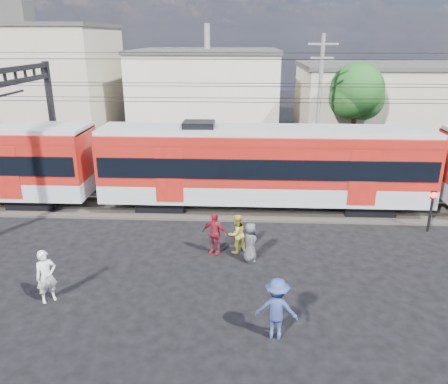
{
  "coord_description": "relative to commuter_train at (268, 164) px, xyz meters",
  "views": [
    {
      "loc": [
        1.47,
        -12.76,
        8.31
      ],
      "look_at": [
        0.57,
        5.0,
        1.96
      ],
      "focal_mm": 35.0,
      "sensor_mm": 36.0,
      "label": 1
    }
  ],
  "objects": [
    {
      "name": "rail_far",
      "position": [
        -2.61,
        0.75,
        -2.22
      ],
      "size": [
        70.0,
        0.12,
        0.12
      ],
      "primitive_type": "cube",
      "color": "#59544C",
      "rests_on": "track_bed"
    },
    {
      "name": "crossing_signal",
      "position": [
        7.15,
        -2.31,
        -1.07
      ],
      "size": [
        0.28,
        0.28,
        1.92
      ],
      "color": "black",
      "rests_on": "ground"
    },
    {
      "name": "tree_near",
      "position": [
        6.57,
        10.09,
        2.26
      ],
      "size": [
        3.82,
        3.64,
        6.72
      ],
      "color": "#382619",
      "rests_on": "ground"
    },
    {
      "name": "building_mideast",
      "position": [
        11.39,
        16.0,
        0.75
      ],
      "size": [
        16.32,
        10.2,
        6.3
      ],
      "color": "tan",
      "rests_on": "ground"
    },
    {
      "name": "pedestrian_b",
      "position": [
        -1.44,
        -4.75,
        -1.59
      ],
      "size": [
        1.0,
        0.98,
        1.63
      ],
      "primitive_type": "imported",
      "rotation": [
        0.0,
        0.0,
        3.82
      ],
      "color": "gold",
      "rests_on": "ground"
    },
    {
      "name": "track_bed",
      "position": [
        -2.61,
        0.0,
        -2.34
      ],
      "size": [
        70.0,
        3.4,
        0.12
      ],
      "primitive_type": "cube",
      "color": "#2D2823",
      "rests_on": "ground"
    },
    {
      "name": "rail_near",
      "position": [
        -2.61,
        -0.75,
        -2.22
      ],
      "size": [
        70.0,
        0.12,
        0.12
      ],
      "primitive_type": "cube",
      "color": "#59544C",
      "rests_on": "track_bed"
    },
    {
      "name": "pedestrian_d",
      "position": [
        -2.34,
        -4.92,
        -1.51
      ],
      "size": [
        1.13,
        0.78,
        1.77
      ],
      "primitive_type": "imported",
      "rotation": [
        0.0,
        0.0,
        -0.37
      ],
      "color": "maroon",
      "rests_on": "ground"
    },
    {
      "name": "pedestrian_a",
      "position": [
        -7.59,
        -8.56,
        -1.49
      ],
      "size": [
        0.79,
        0.76,
        1.83
      ],
      "primitive_type": "imported",
      "rotation": [
        0.0,
        0.0,
        0.69
      ],
      "color": "silver",
      "rests_on": "ground"
    },
    {
      "name": "pedestrian_c",
      "position": [
        -0.17,
        -10.05,
        -1.45
      ],
      "size": [
        1.32,
        0.88,
        1.9
      ],
      "primitive_type": "imported",
      "rotation": [
        0.0,
        0.0,
        3.0
      ],
      "color": "navy",
      "rests_on": "ground"
    },
    {
      "name": "utility_pole_mid",
      "position": [
        3.39,
        7.0,
        2.13
      ],
      "size": [
        1.8,
        0.24,
        8.5
      ],
      "color": "slate",
      "rests_on": "ground"
    },
    {
      "name": "ground",
      "position": [
        -2.61,
        -8.0,
        -2.4
      ],
      "size": [
        120.0,
        120.0,
        0.0
      ],
      "primitive_type": "plane",
      "color": "black",
      "rests_on": "ground"
    },
    {
      "name": "catenary",
      "position": [
        -11.26,
        -0.0,
        2.73
      ],
      "size": [
        70.0,
        9.3,
        7.52
      ],
      "color": "black",
      "rests_on": "ground"
    },
    {
      "name": "pedestrian_e",
      "position": [
        -0.9,
        -5.45,
        -1.61
      ],
      "size": [
        0.61,
        0.84,
        1.59
      ],
      "primitive_type": "imported",
      "rotation": [
        0.0,
        0.0,
        1.71
      ],
      "color": "#45454A",
      "rests_on": "ground"
    },
    {
      "name": "building_midwest",
      "position": [
        -4.61,
        19.0,
        1.25
      ],
      "size": [
        12.24,
        12.24,
        7.3
      ],
      "color": "beige",
      "rests_on": "ground"
    },
    {
      "name": "building_west",
      "position": [
        -19.61,
        16.0,
        2.25
      ],
      "size": [
        14.28,
        10.2,
        9.3
      ],
      "color": "tan",
      "rests_on": "ground"
    },
    {
      "name": "commuter_train",
      "position": [
        0.0,
        0.0,
        0.0
      ],
      "size": [
        50.3,
        3.08,
        4.17
      ],
      "color": "black",
      "rests_on": "ground"
    }
  ]
}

